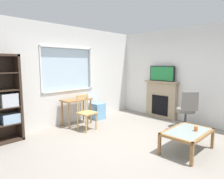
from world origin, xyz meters
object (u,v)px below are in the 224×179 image
office_chair (187,108)px  fireplace (161,99)px  tv (162,74)px  coffee_table (187,134)px  wooden_chair (86,112)px  sippy_cup (196,129)px  plastic_drawer_unit (97,111)px  desk_under_window (77,104)px

office_chair → fireplace: bearing=64.4°
tv → coffee_table: tv is taller
fireplace → coffee_table: fireplace is taller
tv → office_chair: tv is taller
fireplace → office_chair: fireplace is taller
wooden_chair → coffee_table: bearing=-75.5°
fireplace → coffee_table: bearing=-137.3°
tv → sippy_cup: bearing=-133.2°
office_chair → sippy_cup: size_ratio=11.11×
fireplace → sippy_cup: size_ratio=12.89×
office_chair → plastic_drawer_unit: bearing=113.2°
wooden_chair → plastic_drawer_unit: wooden_chair is taller
desk_under_window → coffee_table: desk_under_window is taller
desk_under_window → coffee_table: 2.97m
plastic_drawer_unit → fireplace: (1.53, -1.31, 0.33)m
tv → office_chair: size_ratio=0.83×
coffee_table → desk_under_window: bearing=100.6°
plastic_drawer_unit → tv: size_ratio=0.59×
plastic_drawer_unit → sippy_cup: (-0.14, -3.08, 0.21)m
plastic_drawer_unit → fireplace: bearing=-40.6°
desk_under_window → fireplace: size_ratio=0.70×
desk_under_window → office_chair: bearing=-52.1°
fireplace → wooden_chair: bearing=162.7°
wooden_chair → coffee_table: size_ratio=0.87×
office_chair → coffee_table: 1.41m
fireplace → tv: 0.81m
sippy_cup → desk_under_window: bearing=102.1°
desk_under_window → wooden_chair: wooden_chair is taller
desk_under_window → fireplace: bearing=-28.5°
desk_under_window → office_chair: size_ratio=0.81×
tv → wooden_chair: bearing=162.5°
fireplace → coffee_table: size_ratio=1.12×
sippy_cup → office_chair: bearing=30.9°
plastic_drawer_unit → tv: 2.31m
wooden_chair → fireplace: fireplace is taller
wooden_chair → desk_under_window: bearing=81.6°
office_chair → coffee_table: bearing=-155.5°
fireplace → sippy_cup: fireplace is taller
tv → desk_under_window: bearing=151.3°
desk_under_window → coffee_table: bearing=-79.4°
wooden_chair → sippy_cup: wooden_chair is taller
plastic_drawer_unit → sippy_cup: 3.09m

